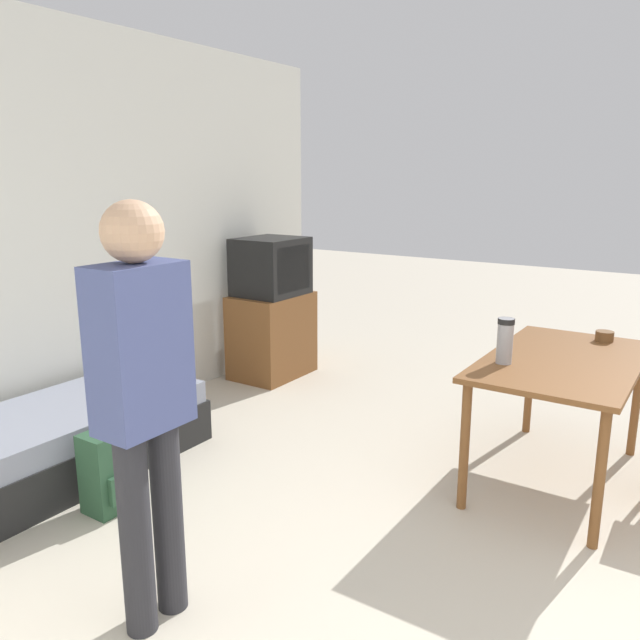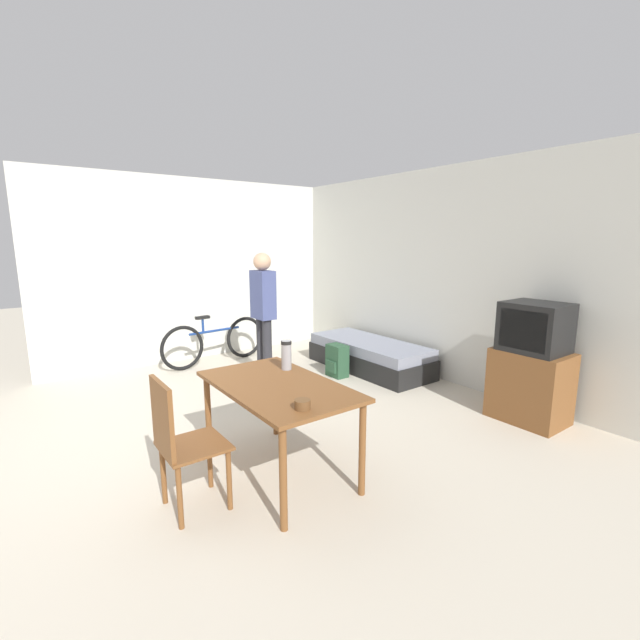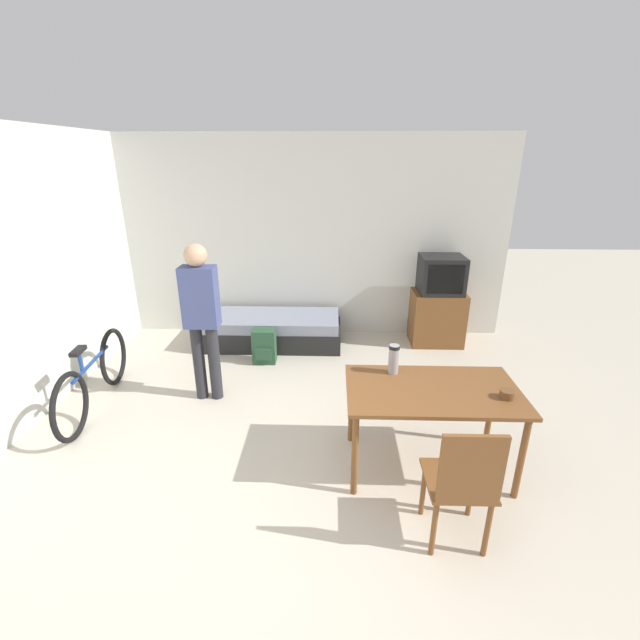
% 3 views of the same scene
% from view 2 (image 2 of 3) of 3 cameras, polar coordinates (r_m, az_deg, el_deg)
% --- Properties ---
extents(ground_plane, '(20.00, 20.00, 0.00)m').
position_cam_2_polar(ground_plane, '(4.40, -25.81, -14.72)').
color(ground_plane, beige).
extents(wall_back, '(5.71, 0.06, 2.70)m').
position_cam_2_polar(wall_back, '(6.01, 12.46, 6.07)').
color(wall_back, silver).
rests_on(wall_back, ground_plane).
extents(wall_left, '(0.06, 4.86, 2.70)m').
position_cam_2_polar(wall_left, '(6.85, -14.49, 6.52)').
color(wall_left, silver).
rests_on(wall_left, ground_plane).
extents(daybed, '(1.87, 0.77, 0.41)m').
position_cam_2_polar(daybed, '(6.09, 6.56, -4.68)').
color(daybed, black).
rests_on(daybed, ground_plane).
extents(tv, '(0.68, 0.50, 1.21)m').
position_cam_2_polar(tv, '(4.77, 26.38, -5.47)').
color(tv, brown).
rests_on(tv, ground_plane).
extents(dining_table, '(1.33, 0.77, 0.73)m').
position_cam_2_polar(dining_table, '(3.32, -5.65, -9.82)').
color(dining_table, brown).
rests_on(dining_table, ground_plane).
extents(wooden_chair, '(0.42, 0.42, 0.93)m').
position_cam_2_polar(wooden_chair, '(3.05, -18.24, -14.84)').
color(wooden_chair, brown).
rests_on(wooden_chair, ground_plane).
extents(bicycle, '(0.22, 1.65, 0.73)m').
position_cam_2_polar(bicycle, '(6.49, -13.81, -2.81)').
color(bicycle, black).
rests_on(bicycle, ground_plane).
extents(person_standing, '(0.34, 0.22, 1.64)m').
position_cam_2_polar(person_standing, '(5.49, -7.57, 1.69)').
color(person_standing, '#28282D').
rests_on(person_standing, ground_plane).
extents(thermos_flask, '(0.09, 0.09, 0.25)m').
position_cam_2_polar(thermos_flask, '(3.60, -4.51, -4.48)').
color(thermos_flask, '#99999E').
rests_on(thermos_flask, dining_table).
extents(mate_bowl, '(0.11, 0.11, 0.06)m').
position_cam_2_polar(mate_bowl, '(2.81, -2.36, -11.17)').
color(mate_bowl, brown).
rests_on(mate_bowl, dining_table).
extents(backpack, '(0.28, 0.22, 0.43)m').
position_cam_2_polar(backpack, '(5.74, 2.28, -5.45)').
color(backpack, '#284C33').
rests_on(backpack, ground_plane).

